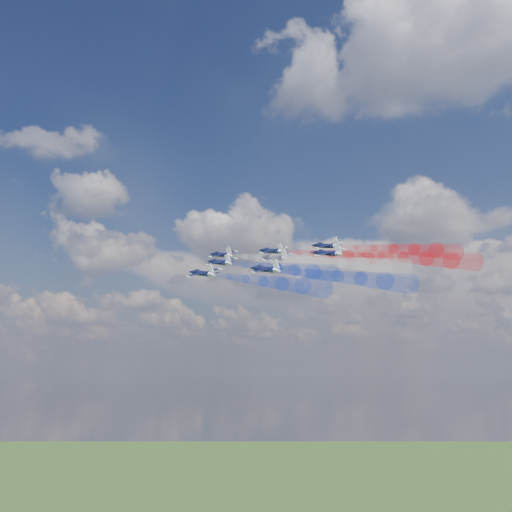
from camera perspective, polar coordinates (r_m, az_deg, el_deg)
The scene contains 16 objects.
jet_lead at distance 170.51m, azimuth -3.21°, elevation 0.12°, with size 9.09×11.36×3.03m, color black, non-canonical shape.
trail_lead at distance 151.93m, azimuth 1.62°, elevation -0.25°, with size 3.79×36.04×3.79m, color white, non-canonical shape.
jet_inner_left at distance 156.81m, azimuth -3.37°, elevation -0.59°, with size 9.09×11.36×3.03m, color black, non-canonical shape.
trail_inner_left at distance 138.25m, azimuth 1.92°, elevation -1.10°, with size 3.79×36.04×3.79m, color #1738CB, non-canonical shape.
jet_inner_right at distance 168.08m, azimuth 1.47°, elevation 0.47°, with size 9.09×11.36×3.03m, color black, non-canonical shape.
trail_inner_right at distance 150.74m, azimuth 6.92°, elevation 0.14°, with size 3.79×36.04×3.79m, color red, non-canonical shape.
jet_outer_left at distance 142.39m, azimuth -4.98°, elevation -1.60°, with size 9.09×11.36×3.03m, color black, non-canonical shape.
trail_outer_left at distance 123.53m, azimuth 0.69°, elevation -2.32°, with size 3.79×36.04×3.79m, color #1738CB, non-canonical shape.
jet_center_third at distance 153.12m, azimuth 1.76°, elevation -0.16°, with size 9.09×11.36×3.03m, color black, non-canonical shape.
trail_center_third at distance 135.94m, azimuth 7.84°, elevation -0.61°, with size 3.79×36.04×3.79m, color white, non-canonical shape.
jet_outer_right at distance 165.06m, azimuth 6.45°, elevation 0.94°, with size 9.09×11.36×3.03m, color black, non-canonical shape.
trail_outer_right at distance 149.18m, azimuth 12.54°, elevation 0.64°, with size 3.79×36.04×3.79m, color red, non-canonical shape.
jet_rear_left at distance 138.37m, azimuth 0.89°, elevation -1.23°, with size 9.09×11.36×3.03m, color black, non-canonical shape.
trail_rear_left at distance 121.07m, azimuth 7.59°, elevation -1.89°, with size 3.79×36.04×3.79m, color #1738CB, non-canonical shape.
jet_rear_right at distance 149.90m, azimuth 6.57°, elevation 0.26°, with size 9.09×11.36×3.03m, color black, non-canonical shape.
trail_rear_right at distance 134.16m, azimuth 13.36°, elevation -0.14°, with size 3.79×36.04×3.79m, color red, non-canonical shape.
Camera 1 is at (90.70, -125.07, 110.69)m, focal length 43.41 mm.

